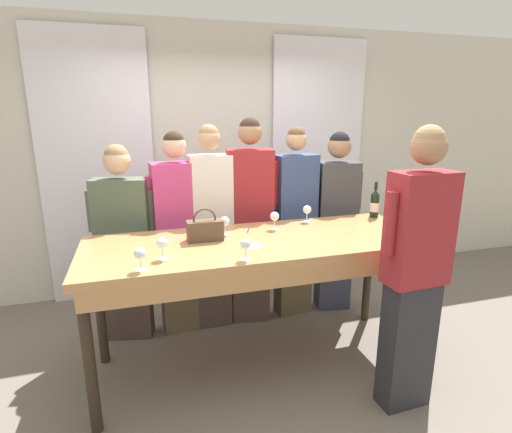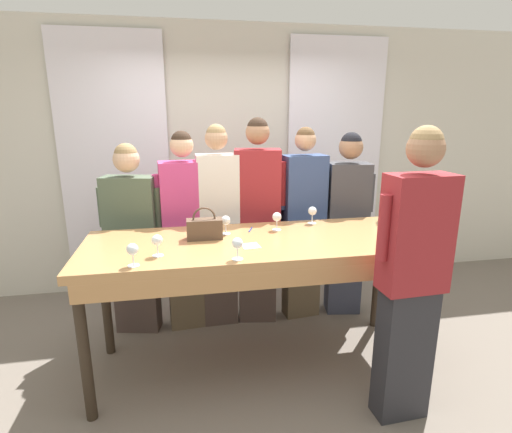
# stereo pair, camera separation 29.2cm
# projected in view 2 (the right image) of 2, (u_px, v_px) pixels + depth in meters

# --- Properties ---
(ground_plane) EXTENTS (18.00, 18.00, 0.00)m
(ground_plane) POSITION_uv_depth(u_px,v_px,m) (258.00, 363.00, 3.14)
(ground_plane) COLOR #70665B
(wall_back) EXTENTS (12.00, 0.06, 2.80)m
(wall_back) POSITION_uv_depth(u_px,v_px,m) (229.00, 160.00, 4.37)
(wall_back) COLOR beige
(wall_back) RESTS_ON ground_plane
(curtain_panel_left) EXTENTS (1.08, 0.03, 2.69)m
(curtain_panel_left) POSITION_uv_depth(u_px,v_px,m) (116.00, 169.00, 4.11)
(curtain_panel_left) COLOR white
(curtain_panel_left) RESTS_ON ground_plane
(curtain_panel_right) EXTENTS (1.08, 0.03, 2.69)m
(curtain_panel_right) POSITION_uv_depth(u_px,v_px,m) (334.00, 163.00, 4.53)
(curtain_panel_right) COLOR white
(curtain_panel_right) RESTS_ON ground_plane
(tasting_bar) EXTENTS (2.48, 0.89, 1.02)m
(tasting_bar) POSITION_uv_depth(u_px,v_px,m) (259.00, 253.00, 2.88)
(tasting_bar) COLOR #B27F4C
(tasting_bar) RESTS_ON ground_plane
(wine_bottle) EXTENTS (0.07, 0.07, 0.31)m
(wine_bottle) POSITION_uv_depth(u_px,v_px,m) (385.00, 207.00, 3.36)
(wine_bottle) COLOR black
(wine_bottle) RESTS_ON tasting_bar
(handbag) EXTENTS (0.25, 0.11, 0.24)m
(handbag) POSITION_uv_depth(u_px,v_px,m) (204.00, 228.00, 2.88)
(handbag) COLOR brown
(handbag) RESTS_ON tasting_bar
(wine_glass_front_left) EXTENTS (0.07, 0.07, 0.14)m
(wine_glass_front_left) POSITION_uv_depth(u_px,v_px,m) (237.00, 244.00, 2.47)
(wine_glass_front_left) COLOR white
(wine_glass_front_left) RESTS_ON tasting_bar
(wine_glass_front_mid) EXTENTS (0.07, 0.07, 0.14)m
(wine_glass_front_mid) POSITION_uv_depth(u_px,v_px,m) (157.00, 241.00, 2.53)
(wine_glass_front_mid) COLOR white
(wine_glass_front_mid) RESTS_ON tasting_bar
(wine_glass_front_right) EXTENTS (0.07, 0.07, 0.14)m
(wine_glass_front_right) POSITION_uv_depth(u_px,v_px,m) (132.00, 250.00, 2.36)
(wine_glass_front_right) COLOR white
(wine_glass_front_right) RESTS_ON tasting_bar
(wine_glass_center_left) EXTENTS (0.07, 0.07, 0.14)m
(wine_glass_center_left) POSITION_uv_depth(u_px,v_px,m) (226.00, 221.00, 2.98)
(wine_glass_center_left) COLOR white
(wine_glass_center_left) RESTS_ON tasting_bar
(wine_glass_center_mid) EXTENTS (0.07, 0.07, 0.14)m
(wine_glass_center_mid) POSITION_uv_depth(u_px,v_px,m) (312.00, 212.00, 3.27)
(wine_glass_center_mid) COLOR white
(wine_glass_center_mid) RESTS_ON tasting_bar
(wine_glass_center_right) EXTENTS (0.07, 0.07, 0.14)m
(wine_glass_center_right) POSITION_uv_depth(u_px,v_px,m) (277.00, 218.00, 3.08)
(wine_glass_center_right) COLOR white
(wine_glass_center_right) RESTS_ON tasting_bar
(napkin) EXTENTS (0.13, 0.13, 0.00)m
(napkin) POSITION_uv_depth(u_px,v_px,m) (251.00, 246.00, 2.74)
(napkin) COLOR white
(napkin) RESTS_ON tasting_bar
(pen) EXTENTS (0.05, 0.12, 0.01)m
(pen) POSITION_uv_depth(u_px,v_px,m) (250.00, 230.00, 3.11)
(pen) COLOR #193399
(pen) RESTS_ON tasting_bar
(guest_olive_jacket) EXTENTS (0.55, 0.29, 1.67)m
(guest_olive_jacket) POSITION_uv_depth(u_px,v_px,m) (133.00, 237.00, 3.42)
(guest_olive_jacket) COLOR #473833
(guest_olive_jacket) RESTS_ON ground_plane
(guest_pink_top) EXTENTS (0.52, 0.27, 1.77)m
(guest_pink_top) POSITION_uv_depth(u_px,v_px,m) (186.00, 231.00, 3.49)
(guest_pink_top) COLOR brown
(guest_pink_top) RESTS_ON ground_plane
(guest_cream_sweater) EXTENTS (0.47, 0.21, 1.82)m
(guest_cream_sweater) POSITION_uv_depth(u_px,v_px,m) (218.00, 224.00, 3.53)
(guest_cream_sweater) COLOR #473833
(guest_cream_sweater) RESTS_ON ground_plane
(guest_striped_shirt) EXTENTS (0.52, 0.30, 1.87)m
(guest_striped_shirt) POSITION_uv_depth(u_px,v_px,m) (258.00, 220.00, 3.59)
(guest_striped_shirt) COLOR #473833
(guest_striped_shirt) RESTS_ON ground_plane
(guest_navy_coat) EXTENTS (0.50, 0.25, 1.79)m
(guest_navy_coat) POSITION_uv_depth(u_px,v_px,m) (303.00, 222.00, 3.68)
(guest_navy_coat) COLOR brown
(guest_navy_coat) RESTS_ON ground_plane
(guest_beige_cap) EXTENTS (0.49, 0.31, 1.74)m
(guest_beige_cap) POSITION_uv_depth(u_px,v_px,m) (346.00, 222.00, 3.76)
(guest_beige_cap) COLOR #383D51
(guest_beige_cap) RESTS_ON ground_plane
(host_pouring) EXTENTS (0.50, 0.22, 1.85)m
(host_pouring) POSITION_uv_depth(u_px,v_px,m) (412.00, 275.00, 2.38)
(host_pouring) COLOR #28282D
(host_pouring) RESTS_ON ground_plane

